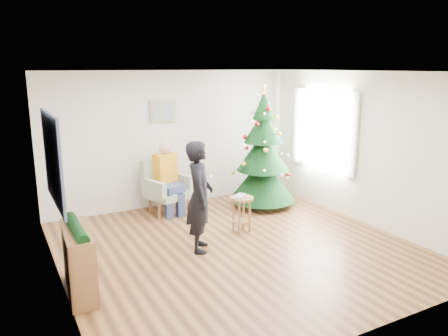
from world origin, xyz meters
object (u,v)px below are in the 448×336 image
stool (242,214)px  standing_man (199,197)px  armchair (166,193)px  christmas_tree (263,153)px  console (79,261)px

stool → standing_man: bearing=-159.5°
stool → standing_man: size_ratio=0.36×
stool → armchair: size_ratio=0.58×
christmas_tree → armchair: christmas_tree is taller
standing_man → console: bearing=129.5°
standing_man → console: (-1.81, -0.47, -0.42)m
stool → console: 2.85m
christmas_tree → stool: christmas_tree is taller
stool → armchair: bearing=115.9°
standing_man → console: 1.92m
armchair → stool: bearing=-84.4°
christmas_tree → standing_man: christmas_tree is taller
armchair → standing_man: 1.92m
christmas_tree → armchair: (-1.81, 0.49, -0.67)m
stool → armchair: 1.68m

